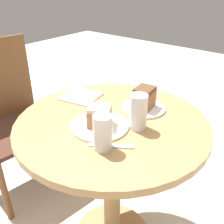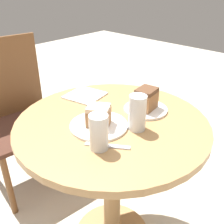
# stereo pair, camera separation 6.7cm
# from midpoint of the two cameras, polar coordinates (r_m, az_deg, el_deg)

# --- Properties ---
(table) EXTENTS (0.80, 0.80, 0.73)m
(table) POSITION_cam_midpoint_polar(r_m,az_deg,el_deg) (1.18, 1.65, -9.11)
(table) COLOR tan
(table) RESTS_ON ground_plane
(chair) EXTENTS (0.52, 0.49, 0.93)m
(chair) POSITION_cam_midpoint_polar(r_m,az_deg,el_deg) (1.74, -18.67, -0.36)
(chair) COLOR brown
(chair) RESTS_ON ground_plane
(plate_near) EXTENTS (0.23, 0.23, 0.01)m
(plate_near) POSITION_cam_midpoint_polar(r_m,az_deg,el_deg) (1.04, -1.03, -2.96)
(plate_near) COLOR white
(plate_near) RESTS_ON table
(plate_far) EXTENTS (0.19, 0.19, 0.01)m
(plate_far) POSITION_cam_midpoint_polar(r_m,az_deg,el_deg) (1.18, 8.94, 0.58)
(plate_far) COLOR white
(plate_far) RESTS_ON table
(cake_slice_near) EXTENTS (0.11, 0.11, 0.08)m
(cake_slice_near) POSITION_cam_midpoint_polar(r_m,az_deg,el_deg) (1.02, -1.06, -0.78)
(cake_slice_near) COLOR #9E6B42
(cake_slice_near) RESTS_ON plate_near
(cake_slice_far) EXTENTS (0.10, 0.09, 0.09)m
(cake_slice_far) POSITION_cam_midpoint_polar(r_m,az_deg,el_deg) (1.15, 9.13, 2.85)
(cake_slice_far) COLOR #9E6B42
(cake_slice_far) RESTS_ON plate_far
(glass_lemonade) EXTENTS (0.07, 0.07, 0.13)m
(glass_lemonade) POSITION_cam_midpoint_polar(r_m,az_deg,el_deg) (0.89, -0.73, -4.82)
(glass_lemonade) COLOR beige
(glass_lemonade) RESTS_ON table
(glass_water) EXTENTS (0.07, 0.07, 0.14)m
(glass_water) POSITION_cam_midpoint_polar(r_m,az_deg,el_deg) (1.00, 7.44, -0.58)
(glass_water) COLOR silver
(glass_water) RESTS_ON table
(napkin_stack) EXTENTS (0.20, 0.20, 0.01)m
(napkin_stack) POSITION_cam_midpoint_polar(r_m,az_deg,el_deg) (1.30, -4.43, 3.63)
(napkin_stack) COLOR white
(napkin_stack) RESTS_ON table
(fork) EXTENTS (0.10, 0.15, 0.00)m
(fork) POSITION_cam_midpoint_polar(r_m,az_deg,el_deg) (0.93, 1.11, -7.41)
(fork) COLOR silver
(fork) RESTS_ON table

